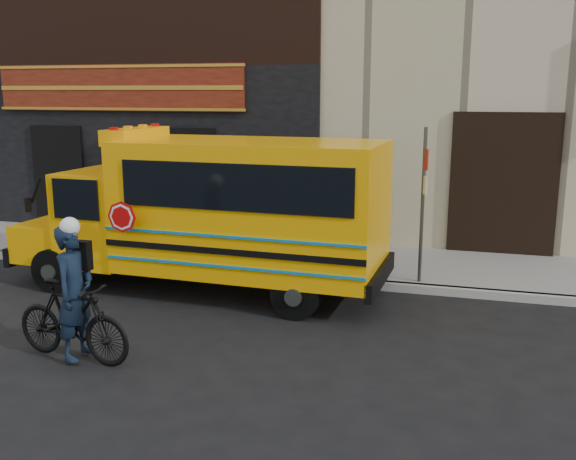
{
  "coord_description": "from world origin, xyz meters",
  "views": [
    {
      "loc": [
        3.27,
        -8.74,
        3.57
      ],
      "look_at": [
        0.28,
        1.85,
        1.18
      ],
      "focal_mm": 40.0,
      "sensor_mm": 36.0,
      "label": 1
    }
  ],
  "objects_px": {
    "sign_pole": "(423,202)",
    "bicycle": "(72,321)",
    "cyclist": "(75,296)",
    "school_bus": "(217,210)"
  },
  "relations": [
    {
      "from": "sign_pole",
      "to": "school_bus",
      "type": "bearing_deg",
      "value": -162.89
    },
    {
      "from": "sign_pole",
      "to": "cyclist",
      "type": "relative_size",
      "value": 1.63
    },
    {
      "from": "school_bus",
      "to": "cyclist",
      "type": "bearing_deg",
      "value": -101.36
    },
    {
      "from": "sign_pole",
      "to": "cyclist",
      "type": "height_order",
      "value": "sign_pole"
    },
    {
      "from": "sign_pole",
      "to": "bicycle",
      "type": "xyz_separation_m",
      "value": [
        -4.26,
        -4.48,
        -1.08
      ]
    },
    {
      "from": "school_bus",
      "to": "bicycle",
      "type": "bearing_deg",
      "value": -102.46
    },
    {
      "from": "school_bus",
      "to": "bicycle",
      "type": "distance_m",
      "value": 3.61
    },
    {
      "from": "school_bus",
      "to": "cyclist",
      "type": "height_order",
      "value": "school_bus"
    },
    {
      "from": "sign_pole",
      "to": "cyclist",
      "type": "xyz_separation_m",
      "value": [
        -4.19,
        -4.47,
        -0.73
      ]
    },
    {
      "from": "sign_pole",
      "to": "cyclist",
      "type": "distance_m",
      "value": 6.18
    }
  ]
}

